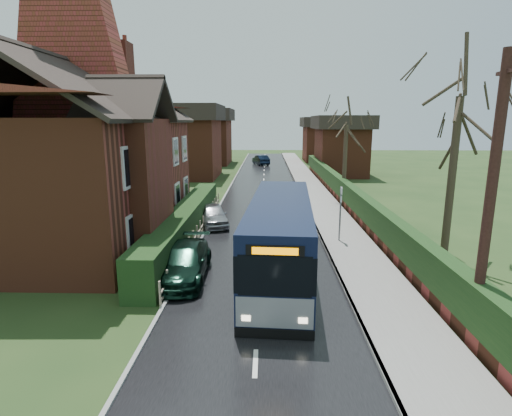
{
  "coord_description": "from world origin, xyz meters",
  "views": [
    {
      "loc": [
        0.24,
        -14.84,
        5.89
      ],
      "look_at": [
        -0.24,
        3.95,
        1.8
      ],
      "focal_mm": 28.0,
      "sensor_mm": 36.0,
      "label": 1
    }
  ],
  "objects_px": {
    "bus": "(280,238)",
    "telegraph_pole": "(489,206)",
    "car_silver": "(213,215)",
    "car_green": "(183,262)",
    "bus_stop_sign": "(341,206)",
    "brick_house": "(85,153)"
  },
  "relations": [
    {
      "from": "car_silver",
      "to": "car_green",
      "type": "distance_m",
      "value": 7.97
    },
    {
      "from": "bus",
      "to": "bus_stop_sign",
      "type": "height_order",
      "value": "bus"
    },
    {
      "from": "bus",
      "to": "bus_stop_sign",
      "type": "xyz_separation_m",
      "value": [
        3.07,
        4.23,
        0.4
      ]
    },
    {
      "from": "brick_house",
      "to": "bus",
      "type": "bearing_deg",
      "value": -26.8
    },
    {
      "from": "car_green",
      "to": "car_silver",
      "type": "bearing_deg",
      "value": 88.22
    },
    {
      "from": "brick_house",
      "to": "car_silver",
      "type": "distance_m",
      "value": 7.52
    },
    {
      "from": "bus",
      "to": "telegraph_pole",
      "type": "bearing_deg",
      "value": -41.06
    },
    {
      "from": "bus_stop_sign",
      "to": "telegraph_pole",
      "type": "xyz_separation_m",
      "value": [
        1.93,
        -9.19,
        1.95
      ]
    },
    {
      "from": "car_silver",
      "to": "bus_stop_sign",
      "type": "relative_size",
      "value": 1.29
    },
    {
      "from": "bus_stop_sign",
      "to": "telegraph_pole",
      "type": "height_order",
      "value": "telegraph_pole"
    },
    {
      "from": "brick_house",
      "to": "car_silver",
      "type": "height_order",
      "value": "brick_house"
    },
    {
      "from": "car_green",
      "to": "bus_stop_sign",
      "type": "relative_size",
      "value": 1.56
    },
    {
      "from": "telegraph_pole",
      "to": "car_silver",
      "type": "bearing_deg",
      "value": 132.31
    },
    {
      "from": "bus_stop_sign",
      "to": "telegraph_pole",
      "type": "bearing_deg",
      "value": -73.81
    },
    {
      "from": "car_silver",
      "to": "telegraph_pole",
      "type": "xyz_separation_m",
      "value": [
        8.6,
        -12.45,
        3.2
      ]
    },
    {
      "from": "car_silver",
      "to": "car_green",
      "type": "xyz_separation_m",
      "value": [
        -0.1,
        -7.97,
        0.02
      ]
    },
    {
      "from": "car_silver",
      "to": "car_green",
      "type": "relative_size",
      "value": 0.82
    },
    {
      "from": "brick_house",
      "to": "car_green",
      "type": "relative_size",
      "value": 3.29
    },
    {
      "from": "bus_stop_sign",
      "to": "bus",
      "type": "bearing_deg",
      "value": -121.69
    },
    {
      "from": "brick_house",
      "to": "car_green",
      "type": "bearing_deg",
      "value": -42.18
    },
    {
      "from": "telegraph_pole",
      "to": "car_green",
      "type": "bearing_deg",
      "value": 160.39
    },
    {
      "from": "brick_house",
      "to": "car_green",
      "type": "distance_m",
      "value": 8.71
    }
  ]
}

